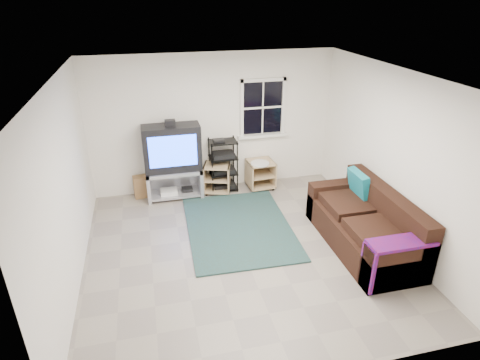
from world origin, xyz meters
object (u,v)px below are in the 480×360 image
object	(u,v)px
side_table_right	(260,172)
sofa	(366,226)
tv_unit	(173,156)
av_rack	(223,168)
side_table_left	(217,176)

from	to	relation	value
side_table_right	sofa	distance (m)	2.54
tv_unit	av_rack	distance (m)	1.03
side_table_left	side_table_right	xyz separation A→B (m)	(0.84, -0.04, 0.02)
av_rack	sofa	distance (m)	2.94
side_table_left	sofa	bearing A→B (deg)	-52.38
sofa	side_table_left	bearing A→B (deg)	127.62
tv_unit	side_table_right	size ratio (longest dim) A/B	2.61
side_table_left	side_table_right	distance (m)	0.84
av_rack	side_table_right	world-z (taller)	av_rack
tv_unit	av_rack	size ratio (longest dim) A/B	1.45
side_table_right	sofa	xyz separation A→B (m)	(0.99, -2.34, 0.02)
av_rack	side_table_left	size ratio (longest dim) A/B	1.74
av_rack	side_table_right	size ratio (longest dim) A/B	1.80
av_rack	side_table_left	bearing A→B (deg)	-173.22
side_table_left	av_rack	bearing A→B (deg)	6.78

